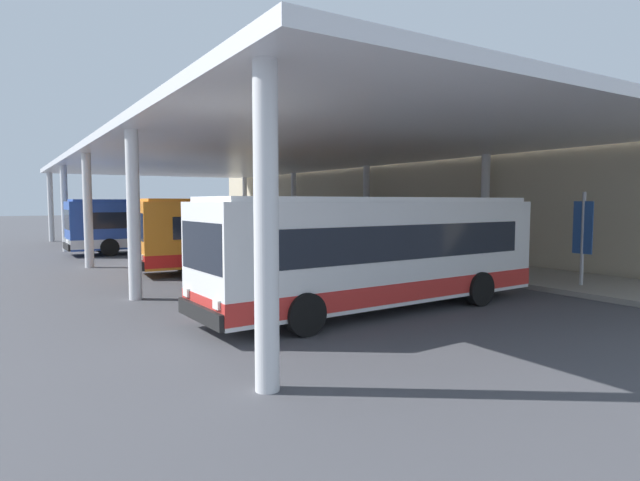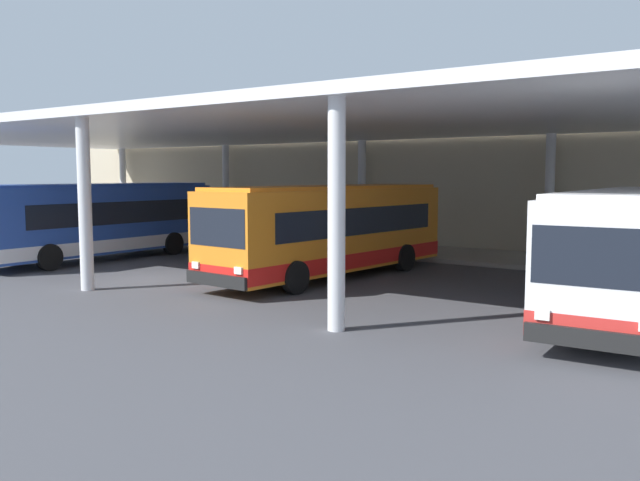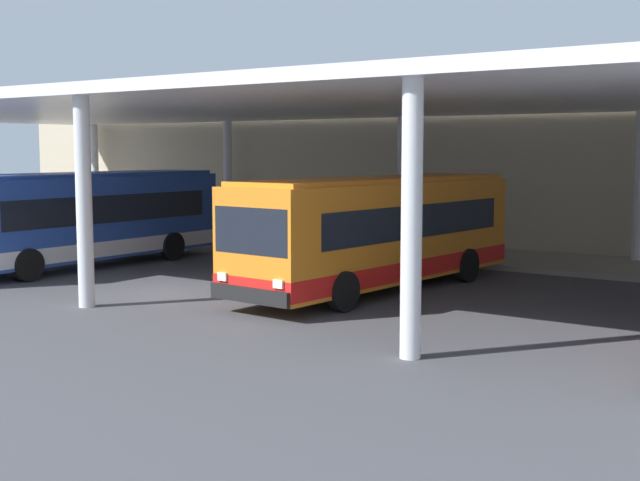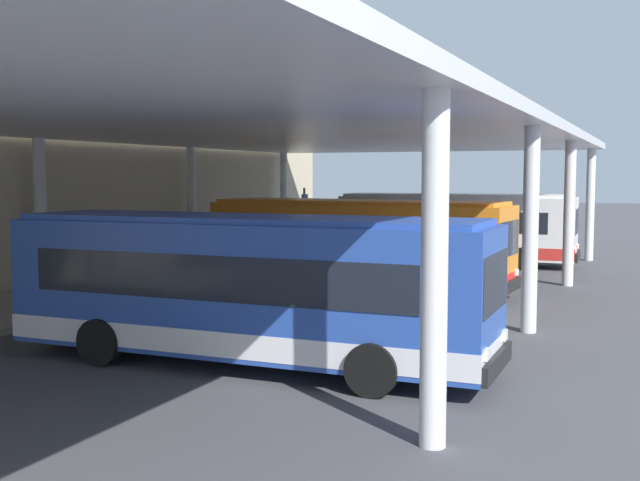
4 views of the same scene
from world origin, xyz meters
name	(u,v)px [view 4 (image 4 of 4)]	position (x,y,z in m)	size (l,w,h in m)	color
ground_plane	(433,325)	(0.00, 0.00, 0.00)	(200.00, 200.00, 0.00)	#47474C
platform_kerb	(84,295)	(0.00, 11.75, 0.09)	(42.00, 4.50, 0.18)	gray
station_building_facade	(6,185)	(0.00, 15.00, 3.68)	(48.00, 1.60, 7.37)	#C1B293
canopy_shelter	(251,131)	(0.00, 5.50, 5.29)	(40.00, 17.00, 5.55)	silver
bus_nearest_bay	(246,288)	(-5.96, 2.43, 1.66)	(2.78, 10.55, 3.17)	#284CA8
bus_second_bay	(357,244)	(4.66, 3.95, 1.66)	(3.24, 10.68, 3.17)	orange
bus_middle_bay	(456,228)	(14.53, 2.92, 1.66)	(3.02, 10.62, 3.17)	white
trash_bin	(27,288)	(-2.56, 11.73, 0.68)	(0.52, 0.52, 0.98)	maroon
banner_sign	(305,216)	(15.65, 10.94, 1.98)	(0.70, 0.12, 3.20)	#B2B2B7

